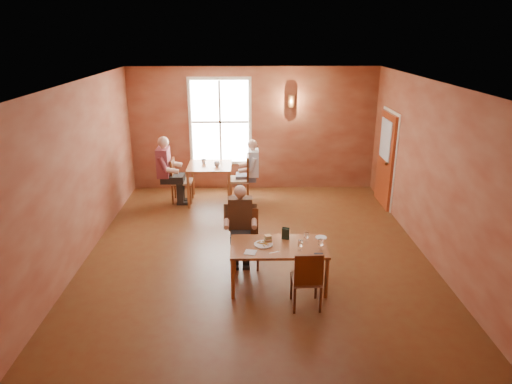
{
  "coord_description": "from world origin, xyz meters",
  "views": [
    {
      "loc": [
        -0.16,
        -7.51,
        3.79
      ],
      "look_at": [
        0.0,
        0.2,
        1.05
      ],
      "focal_mm": 32.0,
      "sensor_mm": 36.0,
      "label": 1
    }
  ],
  "objects_px": {
    "diner_main": "(246,231)",
    "diner_maroon": "(180,170)",
    "chair_diner_main": "(246,239)",
    "diner_white": "(239,172)",
    "chair_empty": "(306,278)",
    "chair_diner_white": "(238,178)",
    "second_table": "(210,183)",
    "chair_diner_maroon": "(182,180)",
    "main_table": "(278,265)"
  },
  "relations": [
    {
      "from": "chair_diner_main",
      "to": "diner_maroon",
      "type": "distance_m",
      "value": 3.48
    },
    {
      "from": "chair_empty",
      "to": "chair_diner_maroon",
      "type": "xyz_separation_m",
      "value": [
        -2.34,
        4.36,
        0.05
      ]
    },
    {
      "from": "main_table",
      "to": "chair_diner_maroon",
      "type": "xyz_separation_m",
      "value": [
        -1.98,
        3.78,
        0.17
      ]
    },
    {
      "from": "diner_main",
      "to": "chair_diner_main",
      "type": "bearing_deg",
      "value": -90.0
    },
    {
      "from": "chair_diner_main",
      "to": "chair_diner_maroon",
      "type": "relative_size",
      "value": 0.95
    },
    {
      "from": "main_table",
      "to": "chair_empty",
      "type": "relative_size",
      "value": 1.6
    },
    {
      "from": "second_table",
      "to": "diner_maroon",
      "type": "distance_m",
      "value": 0.75
    },
    {
      "from": "main_table",
      "to": "second_table",
      "type": "relative_size",
      "value": 1.48
    },
    {
      "from": "chair_diner_main",
      "to": "chair_empty",
      "type": "height_order",
      "value": "chair_diner_main"
    },
    {
      "from": "chair_diner_white",
      "to": "diner_maroon",
      "type": "height_order",
      "value": "diner_maroon"
    },
    {
      "from": "diner_main",
      "to": "main_table",
      "type": "bearing_deg",
      "value": 128.88
    },
    {
      "from": "main_table",
      "to": "diner_white",
      "type": "bearing_deg",
      "value": 99.7
    },
    {
      "from": "diner_main",
      "to": "second_table",
      "type": "xyz_separation_m",
      "value": [
        -0.83,
        3.16,
        -0.22
      ]
    },
    {
      "from": "main_table",
      "to": "diner_maroon",
      "type": "bearing_deg",
      "value": 117.96
    },
    {
      "from": "diner_maroon",
      "to": "chair_diner_main",
      "type": "bearing_deg",
      "value": 25.7
    },
    {
      "from": "diner_white",
      "to": "chair_empty",
      "type": "bearing_deg",
      "value": -167.0
    },
    {
      "from": "chair_diner_main",
      "to": "diner_main",
      "type": "height_order",
      "value": "diner_main"
    },
    {
      "from": "diner_main",
      "to": "diner_maroon",
      "type": "bearing_deg",
      "value": -64.51
    },
    {
      "from": "diner_main",
      "to": "chair_diner_maroon",
      "type": "relative_size",
      "value": 1.28
    },
    {
      "from": "chair_diner_white",
      "to": "diner_maroon",
      "type": "bearing_deg",
      "value": 90.0
    },
    {
      "from": "diner_maroon",
      "to": "main_table",
      "type": "bearing_deg",
      "value": 27.96
    },
    {
      "from": "second_table",
      "to": "diner_maroon",
      "type": "bearing_deg",
      "value": 180.0
    },
    {
      "from": "second_table",
      "to": "chair_diner_maroon",
      "type": "xyz_separation_m",
      "value": [
        -0.65,
        0.0,
        0.07
      ]
    },
    {
      "from": "chair_diner_main",
      "to": "second_table",
      "type": "distance_m",
      "value": 3.24
    },
    {
      "from": "diner_white",
      "to": "diner_main",
      "type": "bearing_deg",
      "value": -177.36
    },
    {
      "from": "chair_empty",
      "to": "chair_diner_maroon",
      "type": "distance_m",
      "value": 4.94
    },
    {
      "from": "second_table",
      "to": "diner_maroon",
      "type": "height_order",
      "value": "diner_maroon"
    },
    {
      "from": "diner_main",
      "to": "diner_maroon",
      "type": "xyz_separation_m",
      "value": [
        -1.51,
        3.16,
        0.1
      ]
    },
    {
      "from": "second_table",
      "to": "chair_diner_maroon",
      "type": "height_order",
      "value": "chair_diner_maroon"
    },
    {
      "from": "chair_diner_white",
      "to": "diner_maroon",
      "type": "relative_size",
      "value": 0.73
    },
    {
      "from": "chair_diner_main",
      "to": "diner_maroon",
      "type": "relative_size",
      "value": 0.64
    },
    {
      "from": "main_table",
      "to": "second_table",
      "type": "xyz_separation_m",
      "value": [
        -1.33,
        3.78,
        0.09
      ]
    },
    {
      "from": "chair_empty",
      "to": "second_table",
      "type": "height_order",
      "value": "chair_empty"
    },
    {
      "from": "chair_diner_main",
      "to": "diner_white",
      "type": "bearing_deg",
      "value": -87.33
    },
    {
      "from": "chair_diner_main",
      "to": "diner_main",
      "type": "relative_size",
      "value": 0.74
    },
    {
      "from": "diner_main",
      "to": "second_table",
      "type": "bearing_deg",
      "value": -75.35
    },
    {
      "from": "main_table",
      "to": "diner_white",
      "type": "xyz_separation_m",
      "value": [
        -0.65,
        3.78,
        0.35
      ]
    },
    {
      "from": "main_table",
      "to": "chair_empty",
      "type": "height_order",
      "value": "chair_empty"
    },
    {
      "from": "chair_diner_main",
      "to": "chair_diner_maroon",
      "type": "bearing_deg",
      "value": -64.75
    },
    {
      "from": "chair_diner_white",
      "to": "chair_empty",
      "type": "bearing_deg",
      "value": -166.62
    },
    {
      "from": "diner_main",
      "to": "diner_white",
      "type": "xyz_separation_m",
      "value": [
        -0.15,
        3.16,
        0.04
      ]
    },
    {
      "from": "diner_main",
      "to": "diner_white",
      "type": "bearing_deg",
      "value": -87.36
    },
    {
      "from": "second_table",
      "to": "chair_diner_maroon",
      "type": "relative_size",
      "value": 0.97
    },
    {
      "from": "diner_main",
      "to": "chair_empty",
      "type": "height_order",
      "value": "diner_main"
    },
    {
      "from": "main_table",
      "to": "diner_maroon",
      "type": "xyz_separation_m",
      "value": [
        -2.01,
        3.78,
        0.42
      ]
    },
    {
      "from": "diner_main",
      "to": "second_table",
      "type": "height_order",
      "value": "diner_main"
    },
    {
      "from": "main_table",
      "to": "diner_main",
      "type": "xyz_separation_m",
      "value": [
        -0.5,
        0.62,
        0.31
      ]
    },
    {
      "from": "second_table",
      "to": "chair_diner_maroon",
      "type": "distance_m",
      "value": 0.65
    },
    {
      "from": "chair_empty",
      "to": "main_table",
      "type": "bearing_deg",
      "value": 119.98
    },
    {
      "from": "chair_diner_maroon",
      "to": "chair_diner_white",
      "type": "bearing_deg",
      "value": 90.0
    }
  ]
}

